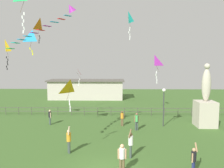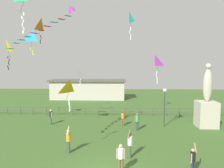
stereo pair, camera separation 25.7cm
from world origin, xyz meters
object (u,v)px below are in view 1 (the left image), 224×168
(statue_monument, at_px, (205,108))
(kite_7, at_px, (32,37))
(kite_4, at_px, (77,73))
(kite_5, at_px, (154,62))
(kite_3, at_px, (128,18))
(lamppost, at_px, (164,98))
(person_2, at_px, (122,117))
(person_3, at_px, (137,120))
(person_5, at_px, (50,116))
(person_6, at_px, (131,143))
(kite_1, at_px, (40,25))
(streamer_kite, at_px, (66,11))
(person_1, at_px, (194,159))
(kite_0, at_px, (5,47))
(person_0, at_px, (69,139))
(kite_2, at_px, (71,88))
(person_4, at_px, (122,156))

(statue_monument, bearing_deg, kite_7, -164.96)
(kite_4, height_order, kite_5, kite_5)
(kite_3, bearing_deg, lamppost, -14.40)
(person_2, height_order, person_3, person_3)
(person_5, height_order, person_6, person_6)
(kite_1, xyz_separation_m, streamer_kite, (4.15, -6.40, -0.15))
(person_1, relative_size, person_3, 1.09)
(person_3, distance_m, kite_0, 14.09)
(person_1, bearing_deg, person_0, 160.65)
(kite_2, bearing_deg, person_6, 0.73)
(person_2, distance_m, person_3, 1.93)
(kite_2, relative_size, kite_3, 0.77)
(person_1, height_order, person_3, person_1)
(kite_0, relative_size, kite_5, 1.18)
(kite_7, distance_m, streamer_kite, 3.64)
(lamppost, bearing_deg, person_4, -115.38)
(kite_2, bearing_deg, kite_7, 138.57)
(person_2, relative_size, streamer_kite, 0.28)
(person_0, height_order, person_6, person_6)
(kite_1, height_order, kite_4, kite_1)
(lamppost, bearing_deg, kite_4, 159.82)
(kite_2, bearing_deg, statue_monument, 31.82)
(person_5, bearing_deg, person_6, -43.98)
(kite_5, xyz_separation_m, streamer_kite, (-6.96, -2.67, 3.67))
(kite_0, xyz_separation_m, kite_4, (5.74, 4.73, -2.64))
(kite_0, height_order, kite_4, kite_0)
(lamppost, xyz_separation_m, person_1, (-0.29, -9.34, -1.93))
(lamppost, relative_size, kite_2, 1.78)
(person_4, distance_m, person_5, 12.01)
(kite_3, height_order, kite_7, kite_3)
(kite_0, bearing_deg, kite_2, -39.25)
(person_4, relative_size, kite_7, 0.87)
(person_1, xyz_separation_m, person_5, (-11.32, 9.68, -0.02))
(person_0, bearing_deg, kite_1, 120.01)
(person_0, bearing_deg, kite_4, 97.07)
(person_5, bearing_deg, statue_monument, -0.70)
(kite_0, bearing_deg, kite_7, -36.94)
(person_0, relative_size, person_1, 1.09)
(kite_1, relative_size, kite_7, 1.27)
(person_3, bearing_deg, person_6, -99.19)
(lamppost, xyz_separation_m, kite_4, (-9.34, 3.43, 2.40))
(lamppost, height_order, kite_5, kite_5)
(kite_5, bearing_deg, streamer_kite, -159.04)
(statue_monument, relative_size, person_6, 3.09)
(person_0, height_order, person_3, person_0)
(person_6, xyz_separation_m, kite_2, (-3.99, -0.05, 3.72))
(person_5, bearing_deg, kite_3, 4.07)
(person_1, height_order, kite_0, kite_0)
(lamppost, distance_m, kite_2, 10.80)
(person_4, bearing_deg, kite_5, 66.20)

